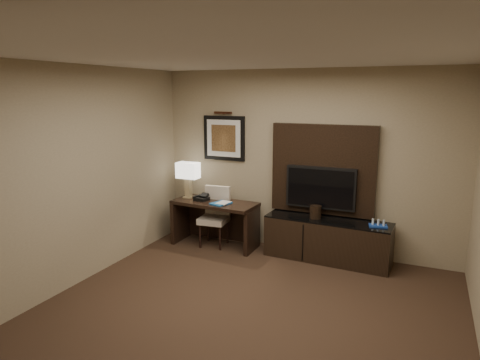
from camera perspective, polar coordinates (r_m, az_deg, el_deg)
The scene contains 17 objects.
floor at distance 4.62m, azimuth -0.78°, elevation -19.29°, with size 4.50×5.00×0.01m, color #2F1F15.
ceiling at distance 3.97m, azimuth -0.90°, elevation 16.44°, with size 4.50×5.00×0.01m, color silver.
wall_back at distance 6.40m, azimuth 8.53°, elevation 2.39°, with size 4.50×0.01×2.70m, color gray.
wall_left at distance 5.40m, azimuth -23.09°, elevation -0.15°, with size 0.01×5.00×2.70m, color gray.
desk at distance 6.72m, azimuth -3.34°, elevation -5.81°, with size 1.31×0.56×0.70m, color black.
credenza at distance 6.27m, azimuth 11.55°, elevation -7.81°, with size 1.76×0.49×0.61m, color black.
tv_wall_panel at distance 6.28m, azimuth 11.00°, elevation 1.39°, with size 1.50×0.12×1.30m, color black.
tv at distance 6.24m, azimuth 10.71°, elevation -1.02°, with size 1.00×0.08×0.60m, color black.
artwork at distance 6.79m, azimuth -2.12°, elevation 5.60°, with size 0.70×0.04×0.70m, color black.
picture_light at distance 6.73m, azimuth -2.29°, elevation 8.96°, with size 0.04×0.04×0.30m, color #412215.
desk_chair at distance 6.68m, azimuth -3.52°, elevation -5.23°, with size 0.41×0.47×0.86m, color beige, non-canonical shape.
table_lamp at distance 6.85m, azimuth -6.92°, elevation 0.02°, with size 0.36×0.20×0.58m, color tan, non-canonical shape.
desk_phone at distance 6.70m, azimuth -5.13°, elevation -2.30°, with size 0.20×0.18×0.10m, color black, non-canonical shape.
blue_folder at distance 6.49m, azimuth -2.56°, elevation -3.12°, with size 0.22×0.29×0.02m, color #175699.
book at distance 6.51m, azimuth -2.89°, elevation -2.09°, with size 0.17×0.02×0.23m, color #9D947C.
ice_bucket at distance 6.18m, azimuth 10.03°, elevation -4.21°, with size 0.16×0.16×0.18m, color black.
minibar_tray at distance 6.01m, azimuth 17.95°, elevation -5.54°, with size 0.24×0.14×0.08m, color #173D9A, non-canonical shape.
Camera 1 is at (1.65, -3.60, 2.37)m, focal length 32.00 mm.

